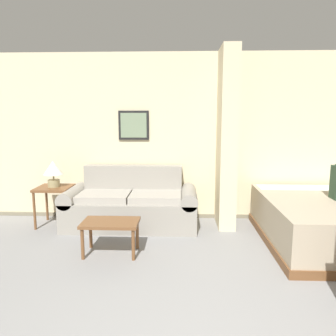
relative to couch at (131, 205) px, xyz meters
name	(u,v)px	position (x,y,z in m)	size (l,w,h in m)	color
wall_back	(200,138)	(1.04, 0.48, 0.98)	(7.36, 0.16, 2.60)	beige
wall_partition_pillar	(227,139)	(1.41, 0.10, 0.98)	(0.24, 0.64, 2.60)	beige
couch	(131,205)	(0.00, 0.00, 0.00)	(1.96, 0.84, 0.87)	gray
coffee_table	(111,226)	(-0.09, -1.04, 0.03)	(0.67, 0.42, 0.40)	brown
side_table	(54,193)	(-1.15, -0.02, 0.18)	(0.50, 0.50, 0.59)	brown
table_lamp	(53,170)	(-1.15, -0.02, 0.52)	(0.29, 0.29, 0.39)	tan
bed	(336,221)	(2.74, -0.61, -0.02)	(1.81, 1.97, 0.58)	brown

